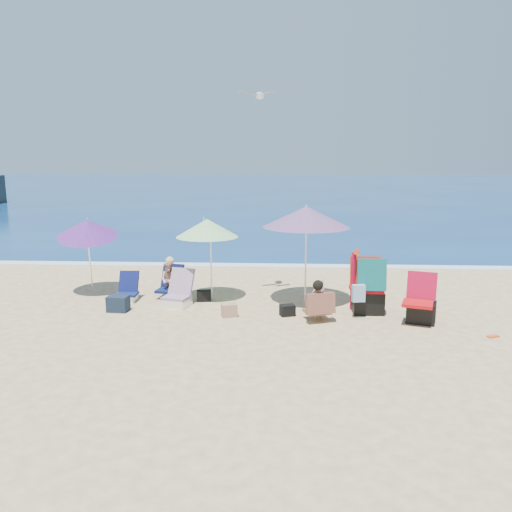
{
  "coord_description": "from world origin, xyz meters",
  "views": [
    {
      "loc": [
        0.24,
        -9.44,
        3.12
      ],
      "look_at": [
        -0.3,
        1.0,
        1.1
      ],
      "focal_mm": 36.0,
      "sensor_mm": 36.0,
      "label": 1
    }
  ],
  "objects_px": {
    "seagull": "(259,96)",
    "camp_chair_right": "(367,293)",
    "umbrella_blue": "(87,228)",
    "person_left": "(170,279)",
    "chair_navy": "(127,293)",
    "furled_umbrella": "(354,275)",
    "umbrella_striped": "(207,228)",
    "umbrella_turquoise": "(306,217)",
    "chair_rainbow": "(177,296)",
    "person_center": "(319,301)",
    "camp_chair_left": "(421,308)"
  },
  "relations": [
    {
      "from": "umbrella_striped",
      "to": "camp_chair_left",
      "type": "height_order",
      "value": "umbrella_striped"
    },
    {
      "from": "chair_navy",
      "to": "camp_chair_right",
      "type": "height_order",
      "value": "camp_chair_right"
    },
    {
      "from": "umbrella_turquoise",
      "to": "chair_navy",
      "type": "xyz_separation_m",
      "value": [
        -3.93,
        -0.01,
        -1.72
      ]
    },
    {
      "from": "furled_umbrella",
      "to": "chair_rainbow",
      "type": "height_order",
      "value": "furled_umbrella"
    },
    {
      "from": "umbrella_striped",
      "to": "umbrella_blue",
      "type": "height_order",
      "value": "umbrella_blue"
    },
    {
      "from": "umbrella_striped",
      "to": "chair_rainbow",
      "type": "bearing_deg",
      "value": -137.78
    },
    {
      "from": "umbrella_turquoise",
      "to": "person_left",
      "type": "height_order",
      "value": "umbrella_turquoise"
    },
    {
      "from": "umbrella_turquoise",
      "to": "chair_navy",
      "type": "relative_size",
      "value": 3.44
    },
    {
      "from": "chair_navy",
      "to": "camp_chair_left",
      "type": "bearing_deg",
      "value": -11.2
    },
    {
      "from": "umbrella_turquoise",
      "to": "umbrella_blue",
      "type": "bearing_deg",
      "value": 173.79
    },
    {
      "from": "umbrella_striped",
      "to": "chair_navy",
      "type": "bearing_deg",
      "value": -173.21
    },
    {
      "from": "person_center",
      "to": "seagull",
      "type": "distance_m",
      "value": 4.53
    },
    {
      "from": "umbrella_blue",
      "to": "chair_navy",
      "type": "bearing_deg",
      "value": -28.44
    },
    {
      "from": "umbrella_striped",
      "to": "camp_chair_left",
      "type": "xyz_separation_m",
      "value": [
        4.31,
        -1.42,
        -1.31
      ]
    },
    {
      "from": "umbrella_striped",
      "to": "furled_umbrella",
      "type": "xyz_separation_m",
      "value": [
        3.12,
        -0.64,
        -0.87
      ]
    },
    {
      "from": "camp_chair_left",
      "to": "person_left",
      "type": "xyz_separation_m",
      "value": [
        -5.19,
        1.51,
        0.13
      ]
    },
    {
      "from": "furled_umbrella",
      "to": "chair_navy",
      "type": "distance_m",
      "value": 4.96
    },
    {
      "from": "camp_chair_right",
      "to": "chair_rainbow",
      "type": "bearing_deg",
      "value": 175.24
    },
    {
      "from": "furled_umbrella",
      "to": "seagull",
      "type": "distance_m",
      "value": 4.28
    },
    {
      "from": "furled_umbrella",
      "to": "person_center",
      "type": "bearing_deg",
      "value": -133.35
    },
    {
      "from": "umbrella_turquoise",
      "to": "furled_umbrella",
      "type": "bearing_deg",
      "value": -24.03
    },
    {
      "from": "person_center",
      "to": "person_left",
      "type": "bearing_deg",
      "value": 154.6
    },
    {
      "from": "umbrella_turquoise",
      "to": "furled_umbrella",
      "type": "relative_size",
      "value": 1.61
    },
    {
      "from": "camp_chair_right",
      "to": "seagull",
      "type": "xyz_separation_m",
      "value": [
        -2.25,
        1.15,
        3.98
      ]
    },
    {
      "from": "person_left",
      "to": "umbrella_striped",
      "type": "bearing_deg",
      "value": -6.07
    },
    {
      "from": "furled_umbrella",
      "to": "chair_rainbow",
      "type": "distance_m",
      "value": 3.75
    },
    {
      "from": "chair_navy",
      "to": "camp_chair_right",
      "type": "relative_size",
      "value": 0.53
    },
    {
      "from": "seagull",
      "to": "camp_chair_right",
      "type": "bearing_deg",
      "value": -27.15
    },
    {
      "from": "furled_umbrella",
      "to": "person_left",
      "type": "relative_size",
      "value": 1.46
    },
    {
      "from": "umbrella_blue",
      "to": "camp_chair_right",
      "type": "xyz_separation_m",
      "value": [
        6.18,
        -1.2,
        -1.11
      ]
    },
    {
      "from": "umbrella_striped",
      "to": "chair_rainbow",
      "type": "height_order",
      "value": "umbrella_striped"
    },
    {
      "from": "umbrella_turquoise",
      "to": "umbrella_striped",
      "type": "bearing_deg",
      "value": 174.68
    },
    {
      "from": "umbrella_striped",
      "to": "camp_chair_left",
      "type": "distance_m",
      "value": 4.72
    },
    {
      "from": "umbrella_blue",
      "to": "person_left",
      "type": "relative_size",
      "value": 2.05
    },
    {
      "from": "furled_umbrella",
      "to": "camp_chair_left",
      "type": "bearing_deg",
      "value": -33.44
    },
    {
      "from": "umbrella_striped",
      "to": "umbrella_blue",
      "type": "relative_size",
      "value": 0.98
    },
    {
      "from": "furled_umbrella",
      "to": "seagull",
      "type": "xyz_separation_m",
      "value": [
        -2.0,
        0.93,
        3.67
      ]
    },
    {
      "from": "umbrella_blue",
      "to": "furled_umbrella",
      "type": "relative_size",
      "value": 1.41
    },
    {
      "from": "umbrella_blue",
      "to": "chair_rainbow",
      "type": "relative_size",
      "value": 2.37
    },
    {
      "from": "camp_chair_left",
      "to": "camp_chair_right",
      "type": "xyz_separation_m",
      "value": [
        -0.93,
        0.56,
        0.13
      ]
    },
    {
      "from": "umbrella_striped",
      "to": "umbrella_blue",
      "type": "bearing_deg",
      "value": 173.12
    },
    {
      "from": "furled_umbrella",
      "to": "chair_navy",
      "type": "bearing_deg",
      "value": 175.06
    },
    {
      "from": "seagull",
      "to": "umbrella_striped",
      "type": "bearing_deg",
      "value": -165.46
    },
    {
      "from": "furled_umbrella",
      "to": "chair_navy",
      "type": "height_order",
      "value": "furled_umbrella"
    },
    {
      "from": "umbrella_turquoise",
      "to": "umbrella_striped",
      "type": "relative_size",
      "value": 1.17
    },
    {
      "from": "chair_navy",
      "to": "person_left",
      "type": "bearing_deg",
      "value": 18.83
    },
    {
      "from": "chair_navy",
      "to": "chair_rainbow",
      "type": "bearing_deg",
      "value": -14.88
    },
    {
      "from": "chair_navy",
      "to": "umbrella_turquoise",
      "type": "bearing_deg",
      "value": 0.19
    },
    {
      "from": "umbrella_striped",
      "to": "seagull",
      "type": "height_order",
      "value": "seagull"
    },
    {
      "from": "chair_navy",
      "to": "person_left",
      "type": "height_order",
      "value": "person_left"
    }
  ]
}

